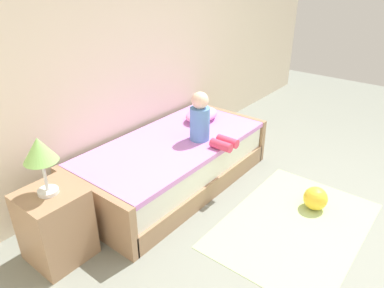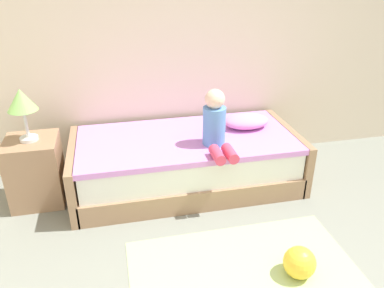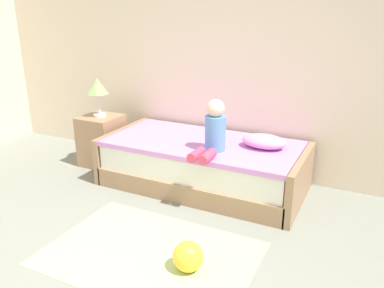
{
  "view_description": "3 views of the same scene",
  "coord_description": "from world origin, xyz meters",
  "px_view_note": "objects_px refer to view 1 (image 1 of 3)",
  "views": [
    {
      "loc": [
        -2.8,
        -0.15,
        2.11
      ],
      "look_at": [
        -0.4,
        1.75,
        0.55
      ],
      "focal_mm": 33.43,
      "sensor_mm": 36.0,
      "label": 1
    },
    {
      "loc": [
        -1.04,
        -1.1,
        1.98
      ],
      "look_at": [
        -0.4,
        1.75,
        0.55
      ],
      "focal_mm": 35.5,
      "sensor_mm": 36.0,
      "label": 2
    },
    {
      "loc": [
        1.18,
        -1.43,
        1.79
      ],
      "look_at": [
        -0.4,
        1.75,
        0.55
      ],
      "focal_mm": 36.04,
      "sensor_mm": 36.0,
      "label": 3
    }
  ],
  "objects_px": {
    "bed": "(173,163)",
    "table_lamp": "(40,153)",
    "pillow": "(202,115)",
    "child_figure": "(204,122)",
    "toy_ball": "(315,198)",
    "nightstand": "(56,225)"
  },
  "relations": [
    {
      "from": "child_figure",
      "to": "toy_ball",
      "type": "height_order",
      "value": "child_figure"
    },
    {
      "from": "nightstand",
      "to": "toy_ball",
      "type": "relative_size",
      "value": 2.67
    },
    {
      "from": "bed",
      "to": "table_lamp",
      "type": "bearing_deg",
      "value": 178.99
    },
    {
      "from": "bed",
      "to": "nightstand",
      "type": "xyz_separation_m",
      "value": [
        -1.35,
        0.02,
        0.05
      ]
    },
    {
      "from": "bed",
      "to": "nightstand",
      "type": "relative_size",
      "value": 3.52
    },
    {
      "from": "nightstand",
      "to": "table_lamp",
      "type": "relative_size",
      "value": 1.33
    },
    {
      "from": "bed",
      "to": "table_lamp",
      "type": "relative_size",
      "value": 4.69
    },
    {
      "from": "pillow",
      "to": "toy_ball",
      "type": "bearing_deg",
      "value": -94.38
    },
    {
      "from": "bed",
      "to": "pillow",
      "type": "distance_m",
      "value": 0.7
    },
    {
      "from": "bed",
      "to": "child_figure",
      "type": "distance_m",
      "value": 0.56
    },
    {
      "from": "bed",
      "to": "pillow",
      "type": "xyz_separation_m",
      "value": [
        0.62,
        0.1,
        0.32
      ]
    },
    {
      "from": "nightstand",
      "to": "pillow",
      "type": "relative_size",
      "value": 1.36
    },
    {
      "from": "table_lamp",
      "to": "pillow",
      "type": "relative_size",
      "value": 1.02
    },
    {
      "from": "bed",
      "to": "toy_ball",
      "type": "relative_size",
      "value": 9.4
    },
    {
      "from": "nightstand",
      "to": "child_figure",
      "type": "xyz_separation_m",
      "value": [
        1.56,
        -0.25,
        0.4
      ]
    },
    {
      "from": "nightstand",
      "to": "toy_ball",
      "type": "bearing_deg",
      "value": -36.25
    },
    {
      "from": "nightstand",
      "to": "table_lamp",
      "type": "height_order",
      "value": "table_lamp"
    },
    {
      "from": "pillow",
      "to": "toy_ball",
      "type": "relative_size",
      "value": 1.96
    },
    {
      "from": "table_lamp",
      "to": "child_figure",
      "type": "relative_size",
      "value": 0.88
    },
    {
      "from": "toy_ball",
      "to": "table_lamp",
      "type": "bearing_deg",
      "value": 143.75
    },
    {
      "from": "bed",
      "to": "child_figure",
      "type": "relative_size",
      "value": 4.14
    },
    {
      "from": "table_lamp",
      "to": "toy_ball",
      "type": "distance_m",
      "value": 2.45
    }
  ]
}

